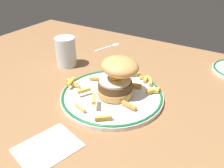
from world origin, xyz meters
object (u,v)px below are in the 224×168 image
Objects in this scene: water_glass at (66,54)px; spoon at (113,45)px; burger at (117,76)px; napkin at (48,147)px; dinner_plate at (112,95)px.

spoon is (4.08, 25.33, -4.12)cm from water_glass.
burger is 1.13× the size of water_glass.
water_glass is 41.13cm from napkin.
water_glass is at bearing 159.23° from dinner_plate.
napkin is at bearing -93.73° from dinner_plate.
burger reaches higher than spoon.
water_glass is 25.98cm from spoon.
dinner_plate is 2.49× the size of burger.
burger is at bearing 33.05° from dinner_plate.
dinner_plate is 2.21× the size of spoon.
dinner_plate reaches higher than spoon.
dinner_plate is 2.27× the size of napkin.
spoon is (-21.02, 34.84, -0.48)cm from dinner_plate.
spoon is 1.03× the size of napkin.
napkin is (19.46, -58.78, -0.16)cm from spoon.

